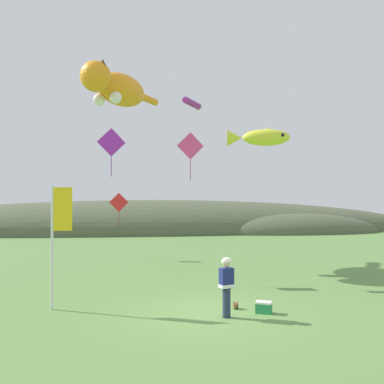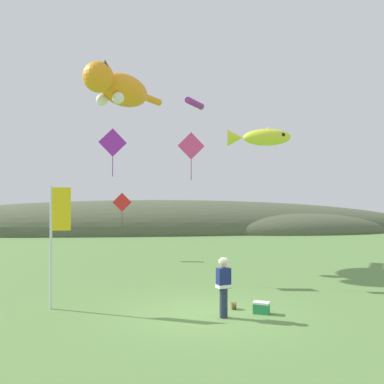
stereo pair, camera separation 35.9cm
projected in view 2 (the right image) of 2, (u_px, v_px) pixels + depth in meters
name	position (u px, v px, depth m)	size (l,w,h in m)	color
ground_plane	(209.00, 315.00, 13.03)	(120.00, 120.00, 0.00)	#5B8442
distant_hill_ridge	(168.00, 231.00, 46.32)	(63.23, 14.86, 6.76)	#4C563D
festival_attendant	(224.00, 286.00, 12.77)	(0.48, 0.38, 1.77)	#232D47
kite_spool	(233.00, 305.00, 13.73)	(0.13, 0.25, 0.25)	olive
picnic_cooler	(261.00, 308.00, 13.21)	(0.58, 0.51, 0.36)	#268C4C
festival_banner_pole	(56.00, 228.00, 13.83)	(0.66, 0.08, 3.97)	silver
kite_giant_cat	(119.00, 89.00, 23.96)	(4.43, 6.07, 2.12)	orange
kite_fish_windsock	(260.00, 137.00, 17.75)	(2.70, 1.29, 0.80)	yellow
kite_tube_streamer	(195.00, 103.00, 24.23)	(1.34, 1.80, 0.44)	#8C268C
kite_diamond_red	(122.00, 203.00, 25.41)	(1.13, 0.13, 2.04)	red
kite_diamond_violet	(113.00, 143.00, 19.34)	(1.27, 0.29, 2.19)	purple
kite_diamond_pink	(191.00, 146.00, 18.64)	(1.20, 0.11, 2.10)	#E53F8C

